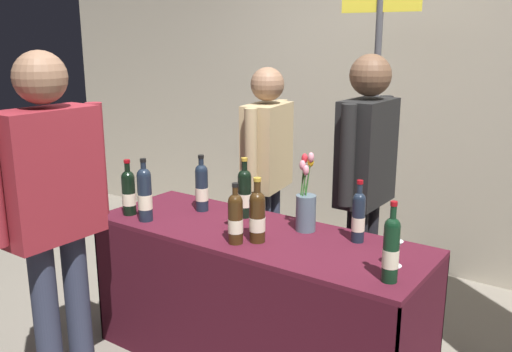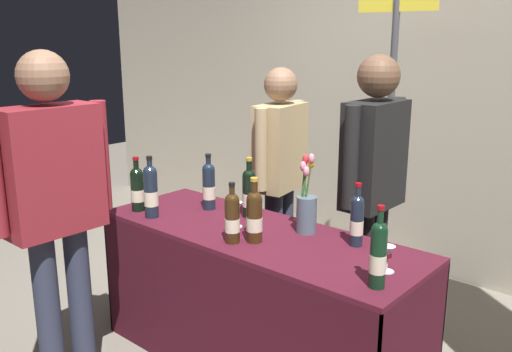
% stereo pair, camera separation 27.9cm
% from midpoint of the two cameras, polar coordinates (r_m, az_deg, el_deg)
% --- Properties ---
extents(back_partition, '(7.21, 0.12, 2.71)m').
position_cam_midpoint_polar(back_partition, '(4.34, 12.44, 8.52)').
color(back_partition, '#B2A893').
rests_on(back_partition, ground_plane).
extents(tasting_table, '(1.81, 0.64, 0.78)m').
position_cam_midpoint_polar(tasting_table, '(2.98, -2.73, -10.29)').
color(tasting_table, '#4C1423').
rests_on(tasting_table, ground_plane).
extents(featured_wine_bottle, '(0.08, 0.08, 0.32)m').
position_cam_midpoint_polar(featured_wine_bottle, '(3.23, -15.48, -1.61)').
color(featured_wine_bottle, black).
rests_on(featured_wine_bottle, tasting_table).
extents(display_bottle_0, '(0.07, 0.07, 0.31)m').
position_cam_midpoint_polar(display_bottle_0, '(2.73, 7.69, -4.18)').
color(display_bottle_0, '#192333').
rests_on(display_bottle_0, tasting_table).
extents(display_bottle_1, '(0.08, 0.08, 0.33)m').
position_cam_midpoint_polar(display_bottle_1, '(3.21, -8.13, -1.14)').
color(display_bottle_1, '#192333').
rests_on(display_bottle_1, tasting_table).
extents(display_bottle_2, '(0.08, 0.08, 0.33)m').
position_cam_midpoint_polar(display_bottle_2, '(2.71, -2.83, -4.14)').
color(display_bottle_2, '#38230F').
rests_on(display_bottle_2, tasting_table).
extents(display_bottle_3, '(0.08, 0.08, 0.31)m').
position_cam_midpoint_polar(display_bottle_3, '(2.70, -5.12, -4.39)').
color(display_bottle_3, '#38230F').
rests_on(display_bottle_3, tasting_table).
extents(display_bottle_4, '(0.08, 0.08, 0.34)m').
position_cam_midpoint_polar(display_bottle_4, '(3.08, -3.79, -1.73)').
color(display_bottle_4, black).
rests_on(display_bottle_4, tasting_table).
extents(display_bottle_5, '(0.07, 0.07, 0.35)m').
position_cam_midpoint_polar(display_bottle_5, '(2.31, 10.45, -7.48)').
color(display_bottle_5, black).
rests_on(display_bottle_5, tasting_table).
extents(display_bottle_6, '(0.08, 0.08, 0.35)m').
position_cam_midpoint_polar(display_bottle_6, '(3.10, -14.00, -1.84)').
color(display_bottle_6, '#192333').
rests_on(display_bottle_6, tasting_table).
extents(wine_glass_near_vendor, '(0.07, 0.07, 0.14)m').
position_cam_midpoint_polar(wine_glass_near_vendor, '(2.92, -4.98, -3.49)').
color(wine_glass_near_vendor, silver).
rests_on(wine_glass_near_vendor, tasting_table).
extents(wine_glass_mid, '(0.07, 0.07, 0.12)m').
position_cam_midpoint_polar(wine_glass_mid, '(2.49, 11.11, -7.40)').
color(wine_glass_mid, silver).
rests_on(wine_glass_mid, tasting_table).
extents(flower_vase, '(0.10, 0.10, 0.42)m').
position_cam_midpoint_polar(flower_vase, '(2.86, 2.41, -3.26)').
color(flower_vase, slate).
rests_on(flower_vase, tasting_table).
extents(vendor_presenter, '(0.23, 0.56, 1.68)m').
position_cam_midpoint_polar(vendor_presenter, '(3.16, 8.80, 0.12)').
color(vendor_presenter, black).
rests_on(vendor_presenter, ground_plane).
extents(vendor_assistant, '(0.27, 0.56, 1.58)m').
position_cam_midpoint_polar(vendor_assistant, '(3.62, -1.06, 1.05)').
color(vendor_assistant, '#2D3347').
rests_on(vendor_assistant, ground_plane).
extents(taster_foreground_right, '(0.23, 0.62, 1.71)m').
position_cam_midpoint_polar(taster_foreground_right, '(2.74, -23.16, -2.37)').
color(taster_foreground_right, '#2D3347').
rests_on(taster_foreground_right, ground_plane).
extents(booth_signpost, '(0.52, 0.04, 2.10)m').
position_cam_midpoint_polar(booth_signpost, '(3.62, 10.02, 6.28)').
color(booth_signpost, '#47474C').
rests_on(booth_signpost, ground_plane).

